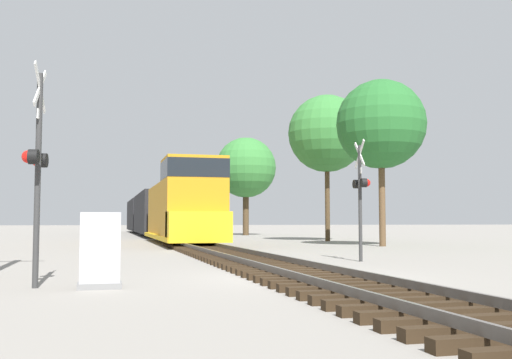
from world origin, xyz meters
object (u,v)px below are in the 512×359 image
at_px(freight_train, 156,214).
at_px(relay_cabinet, 100,251).
at_px(tree_deep_background, 246,168).
at_px(crossing_signal_far, 361,190).
at_px(tree_mid_background, 327,134).
at_px(crossing_signal_near, 37,163).
at_px(tree_far_right, 381,125).

xyz_separation_m(freight_train, relay_cabinet, (-4.54, -40.54, -1.25)).
height_order(relay_cabinet, tree_deep_background, tree_deep_background).
relative_size(crossing_signal_far, tree_mid_background, 0.41).
relative_size(freight_train, crossing_signal_near, 11.36).
bearing_deg(relay_cabinet, crossing_signal_near, 163.41).
bearing_deg(tree_far_right, relay_cabinet, -130.64).
bearing_deg(relay_cabinet, tree_far_right, 49.36).
bearing_deg(tree_mid_background, freight_train, 124.23).
xyz_separation_m(relay_cabinet, tree_deep_background, (13.38, 43.59, 5.74)).
bearing_deg(freight_train, crossing_signal_near, -98.24).
bearing_deg(crossing_signal_far, tree_deep_background, -3.73).
xyz_separation_m(crossing_signal_far, tree_far_right, (6.12, 10.82, 4.16)).
bearing_deg(crossing_signal_far, tree_mid_background, -14.25).
height_order(tree_mid_background, tree_deep_background, tree_mid_background).
relative_size(crossing_signal_far, relay_cabinet, 2.68).
height_order(crossing_signal_far, tree_deep_background, tree_deep_background).
relative_size(crossing_signal_near, relay_cabinet, 2.99).
distance_m(freight_train, crossing_signal_far, 34.64).
bearing_deg(freight_train, crossing_signal_far, -83.58).
bearing_deg(crossing_signal_far, tree_far_right, -25.69).
height_order(crossing_signal_near, tree_far_right, tree_far_right).
bearing_deg(tree_deep_background, crossing_signal_near, -108.74).
bearing_deg(freight_train, tree_mid_background, -55.77).
height_order(crossing_signal_near, tree_deep_background, tree_deep_background).
bearing_deg(tree_far_right, crossing_signal_far, -119.52).
bearing_deg(tree_deep_background, tree_far_right, -87.53).
relative_size(crossing_signal_far, tree_deep_background, 0.43).
height_order(freight_train, crossing_signal_near, freight_train).
distance_m(relay_cabinet, tree_far_right, 23.06).
relative_size(crossing_signal_near, crossing_signal_far, 1.12).
height_order(tree_far_right, tree_deep_background, tree_deep_background).
relative_size(relay_cabinet, tree_far_right, 0.17).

